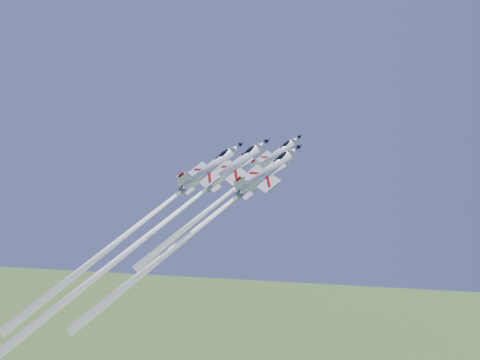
% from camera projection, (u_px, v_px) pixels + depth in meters
% --- Properties ---
extents(jet_lead, '(27.32, 21.51, 30.46)m').
position_uv_depth(jet_lead, '(225.00, 196.00, 111.24)').
color(jet_lead, white).
extents(jet_left, '(44.42, 35.99, 50.95)m').
position_uv_depth(jet_left, '(144.00, 239.00, 115.41)').
color(jet_left, white).
extents(jet_right, '(34.67, 27.48, 38.91)m').
position_uv_depth(jet_right, '(197.00, 229.00, 103.59)').
color(jet_right, white).
extents(jet_slot, '(35.06, 27.99, 39.64)m').
position_uv_depth(jet_slot, '(134.00, 228.00, 103.80)').
color(jet_slot, white).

